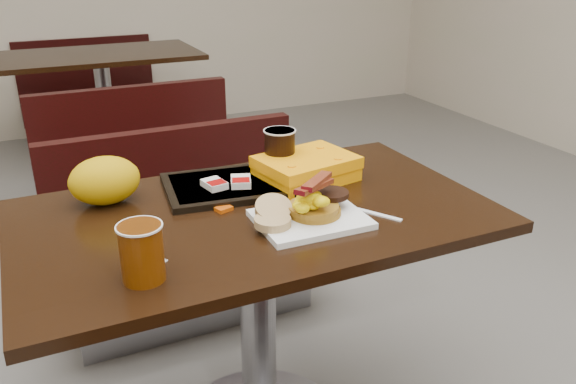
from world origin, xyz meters
name	(u,v)px	position (x,y,z in m)	size (l,w,h in m)	color
table_near	(258,332)	(0.00, 0.00, 0.38)	(1.20, 0.70, 0.75)	black
bench_near_n	(189,234)	(0.00, 0.70, 0.36)	(1.00, 0.46, 0.72)	black
table_far	(107,112)	(0.00, 2.60, 0.38)	(1.20, 0.70, 0.75)	black
bench_far_s	(128,145)	(0.00, 1.90, 0.36)	(1.00, 0.46, 0.72)	black
bench_far_n	(91,91)	(0.00, 3.30, 0.36)	(1.00, 0.46, 0.72)	black
platter	(310,219)	(0.10, -0.12, 0.76)	(0.26, 0.20, 0.02)	white
pancake_stack	(314,209)	(0.11, -0.11, 0.78)	(0.13, 0.13, 0.03)	olive
sausage_patty	(332,194)	(0.17, -0.09, 0.80)	(0.09, 0.09, 0.01)	black
scrambled_eggs	(307,199)	(0.08, -0.13, 0.82)	(0.09, 0.08, 0.05)	#E4D404
bacon_strips	(315,185)	(0.11, -0.12, 0.85)	(0.16, 0.07, 0.01)	#4A050D
muffin_bottom	(273,222)	(-0.01, -0.13, 0.78)	(0.09, 0.09, 0.02)	tan
muffin_top	(273,209)	(0.01, -0.08, 0.79)	(0.09, 0.09, 0.02)	tan
coffee_cup_near	(142,253)	(-0.33, -0.22, 0.81)	(0.09, 0.09, 0.12)	#8B4005
fork	(140,275)	(-0.34, -0.20, 0.75)	(0.12, 0.02, 0.00)	white
knife	(372,213)	(0.26, -0.14, 0.75)	(0.16, 0.01, 0.00)	white
condiment_syrup	(224,209)	(-0.07, 0.04, 0.76)	(0.04, 0.03, 0.01)	#BA4307
condiment_ketchup	(229,194)	(-0.03, 0.12, 0.75)	(0.04, 0.03, 0.01)	#8C0504
tray	(233,185)	(0.00, 0.17, 0.76)	(0.37, 0.27, 0.02)	black
hashbrown_sleeve_left	(214,184)	(-0.06, 0.15, 0.78)	(0.05, 0.07, 0.02)	silver
hashbrown_sleeve_right	(241,181)	(0.01, 0.14, 0.78)	(0.05, 0.07, 0.02)	silver
coffee_cup_far	(280,150)	(0.16, 0.20, 0.83)	(0.09, 0.09, 0.12)	black
clamshell	(306,168)	(0.21, 0.14, 0.79)	(0.26, 0.20, 0.07)	#F99404
paper_bag	(105,180)	(-0.34, 0.21, 0.81)	(0.18, 0.14, 0.13)	#CEB206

